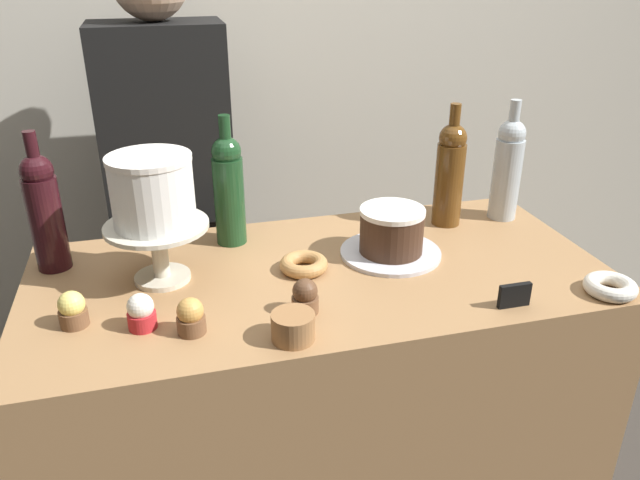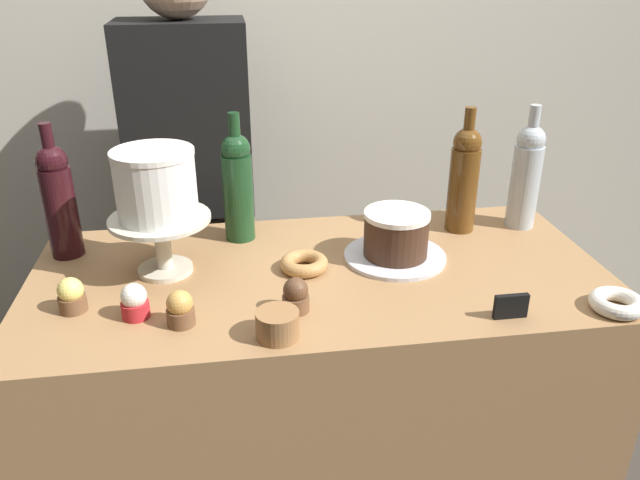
{
  "view_description": "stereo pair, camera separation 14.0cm",
  "coord_description": "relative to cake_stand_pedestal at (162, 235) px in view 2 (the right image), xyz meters",
  "views": [
    {
      "loc": [
        -0.33,
        -1.23,
        1.58
      ],
      "look_at": [
        0.0,
        0.0,
        0.98
      ],
      "focal_mm": 34.89,
      "sensor_mm": 36.0,
      "label": 1
    },
    {
      "loc": [
        -0.19,
        -1.25,
        1.58
      ],
      "look_at": [
        0.0,
        0.0,
        0.98
      ],
      "focal_mm": 34.89,
      "sensor_mm": 36.0,
      "label": 2
    }
  ],
  "objects": [
    {
      "name": "back_wall",
      "position": [
        0.35,
        0.84,
        0.31
      ],
      "size": [
        6.0,
        0.05,
        2.6
      ],
      "color": "#BCB7A8",
      "rests_on": "ground_plane"
    },
    {
      "name": "display_counter",
      "position": [
        0.35,
        -0.05,
        -0.54
      ],
      "size": [
        1.32,
        0.63,
        0.9
      ],
      "color": "#997047",
      "rests_on": "ground_plane"
    },
    {
      "name": "cake_stand_pedestal",
      "position": [
        0.0,
        0.0,
        0.0
      ],
      "size": [
        0.23,
        0.23,
        0.14
      ],
      "color": "beige",
      "rests_on": "display_counter"
    },
    {
      "name": "white_layer_cake",
      "position": [
        0.0,
        0.0,
        0.12
      ],
      "size": [
        0.18,
        0.18,
        0.15
      ],
      "color": "white",
      "rests_on": "cake_stand_pedestal"
    },
    {
      "name": "silver_serving_platter",
      "position": [
        0.54,
        -0.01,
        -0.09
      ],
      "size": [
        0.24,
        0.24,
        0.01
      ],
      "color": "silver",
      "rests_on": "display_counter"
    },
    {
      "name": "chocolate_round_cake",
      "position": [
        0.54,
        -0.01,
        -0.03
      ],
      "size": [
        0.16,
        0.16,
        0.11
      ],
      "color": "#3D2619",
      "rests_on": "silver_serving_platter"
    },
    {
      "name": "wine_bottle_dark_red",
      "position": [
        -0.24,
        0.13,
        0.05
      ],
      "size": [
        0.08,
        0.08,
        0.33
      ],
      "color": "black",
      "rests_on": "display_counter"
    },
    {
      "name": "wine_bottle_amber",
      "position": [
        0.75,
        0.13,
        0.05
      ],
      "size": [
        0.08,
        0.08,
        0.33
      ],
      "color": "#5B3814",
      "rests_on": "display_counter"
    },
    {
      "name": "wine_bottle_clear",
      "position": [
        0.92,
        0.13,
        0.05
      ],
      "size": [
        0.08,
        0.08,
        0.33
      ],
      "color": "#B2BCC1",
      "rests_on": "display_counter"
    },
    {
      "name": "wine_bottle_green",
      "position": [
        0.18,
        0.16,
        0.05
      ],
      "size": [
        0.08,
        0.08,
        0.33
      ],
      "color": "#193D1E",
      "rests_on": "display_counter"
    },
    {
      "name": "cupcake_lemon",
      "position": [
        -0.17,
        -0.15,
        -0.06
      ],
      "size": [
        0.06,
        0.06,
        0.07
      ],
      "color": "brown",
      "rests_on": "display_counter"
    },
    {
      "name": "cupcake_caramel",
      "position": [
        0.05,
        -0.23,
        -0.06
      ],
      "size": [
        0.06,
        0.06,
        0.07
      ],
      "color": "brown",
      "rests_on": "display_counter"
    },
    {
      "name": "cupcake_chocolate",
      "position": [
        0.28,
        -0.22,
        -0.06
      ],
      "size": [
        0.06,
        0.06,
        0.07
      ],
      "color": "brown",
      "rests_on": "display_counter"
    },
    {
      "name": "cupcake_vanilla",
      "position": [
        -0.04,
        -0.19,
        -0.06
      ],
      "size": [
        0.06,
        0.06,
        0.07
      ],
      "color": "red",
      "rests_on": "display_counter"
    },
    {
      "name": "donut_maple",
      "position": [
        0.32,
        -0.04,
        -0.08
      ],
      "size": [
        0.11,
        0.11,
        0.03
      ],
      "color": "#B27F47",
      "rests_on": "display_counter"
    },
    {
      "name": "donut_sugar",
      "position": [
        0.93,
        -0.31,
        -0.08
      ],
      "size": [
        0.11,
        0.11,
        0.03
      ],
      "color": "silver",
      "rests_on": "display_counter"
    },
    {
      "name": "cookie_stack",
      "position": [
        0.23,
        -0.31,
        -0.07
      ],
      "size": [
        0.08,
        0.08,
        0.05
      ],
      "color": "olive",
      "rests_on": "display_counter"
    },
    {
      "name": "price_sign_chalkboard",
      "position": [
        0.7,
        -0.31,
        -0.07
      ],
      "size": [
        0.07,
        0.01,
        0.05
      ],
      "color": "black",
      "rests_on": "display_counter"
    },
    {
      "name": "barista_figure",
      "position": [
        0.05,
        0.52,
        -0.15
      ],
      "size": [
        0.36,
        0.22,
        1.6
      ],
      "color": "black",
      "rests_on": "ground_plane"
    }
  ]
}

